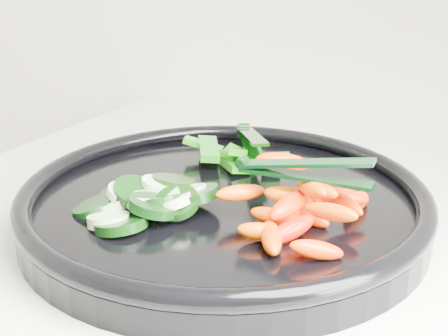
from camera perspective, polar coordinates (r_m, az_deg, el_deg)
The scene contains 6 objects.
veggie_tray at distance 0.57m, azimuth 0.00°, elevation -3.24°, with size 0.45×0.45×0.04m.
cucumber_pile at distance 0.55m, azimuth -7.23°, elevation -2.74°, with size 0.13×0.13×0.04m.
carrot_pile at distance 0.52m, azimuth 7.06°, elevation -3.50°, with size 0.13×0.15×0.05m.
pepper_pile at distance 0.65m, azimuth 1.69°, elevation 1.02°, with size 0.12×0.09×0.04m.
tong_carrot at distance 0.51m, azimuth 7.04°, elevation -0.13°, with size 0.11×0.03×0.02m.
tong_pepper at distance 0.65m, azimuth 2.50°, elevation 2.56°, with size 0.08×0.10×0.02m.
Camera 1 is at (-0.43, 1.21, 1.19)m, focal length 50.00 mm.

